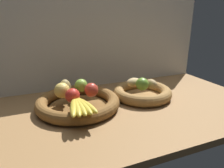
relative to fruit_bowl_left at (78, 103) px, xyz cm
name	(u,v)px	position (x,y,z in cm)	size (l,w,h in cm)	color
ground_plane	(116,104)	(19.52, -0.14, -4.14)	(140.00, 90.00, 3.00)	olive
back_wall	(96,40)	(19.52, 29.86, 24.86)	(140.00, 3.00, 55.00)	silver
fruit_bowl_left	(78,103)	(0.00, 0.00, 0.00)	(39.32, 39.32, 5.65)	brown
fruit_bowl_right	(142,92)	(34.82, 0.00, 0.02)	(30.88, 30.88, 5.65)	olive
apple_red_right	(91,90)	(6.05, -2.32, 6.29)	(6.56, 6.56, 6.56)	#B73828
apple_golden_left	(62,90)	(-6.74, 1.33, 6.61)	(7.19, 7.19, 7.19)	#DBB756
apple_green_back	(81,85)	(3.43, 6.15, 6.21)	(6.40, 6.40, 6.40)	#7AA338
apple_red_front	(73,96)	(-3.48, -5.85, 6.22)	(6.42, 6.42, 6.42)	red
pear_brown	(65,87)	(-4.73, 4.52, 6.83)	(5.33, 5.80, 7.64)	olive
banana_bunch_front	(80,106)	(-2.51, -13.83, 4.62)	(12.19, 19.80, 3.21)	gold
potato_small	(151,84)	(38.10, -3.28, 5.46)	(7.35, 4.66, 4.89)	#A38451
potato_oblong	(134,82)	(31.13, 2.87, 5.34)	(8.39, 5.62, 4.66)	tan
potato_large	(143,83)	(34.82, 0.00, 5.37)	(7.44, 5.61, 4.72)	tan
lime_near	(142,84)	(32.17, -3.97, 6.28)	(6.54, 6.54, 6.54)	olive
chili_pepper	(146,85)	(36.54, -0.38, 3.92)	(1.81, 1.81, 13.06)	red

